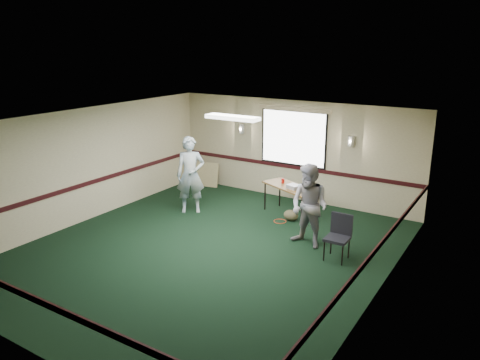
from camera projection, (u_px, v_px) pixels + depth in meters
The scene contains 13 objects.
ground at pixel (207, 250), 9.72m from camera, with size 8.00×8.00×0.00m, color black.
room_shell at pixel (259, 156), 10.99m from camera, with size 8.00×8.02×8.00m.
folding_table at pixel (290, 188), 11.47m from camera, with size 1.64×1.16×0.76m.
projector at pixel (294, 187), 11.27m from camera, with size 0.29×0.24×0.10m, color #9898A0.
game_console at pixel (304, 188), 11.25m from camera, with size 0.19×0.16×0.05m, color white.
red_cup at pixel (283, 181), 11.71m from camera, with size 0.08×0.08×0.12m, color #AB130B.
water_bottle at pixel (299, 188), 11.00m from camera, with size 0.05×0.05×0.18m, color #84BBD9.
duffel_bag at pixel (291, 215), 11.32m from camera, with size 0.37×0.28×0.26m, color #403F24.
cable_coil at pixel (280, 221), 11.27m from camera, with size 0.31×0.31×0.02m, color #B93817.
folded_table at pixel (196, 173), 14.07m from camera, with size 1.40×0.06×0.72m, color tan.
conference_chair at pixel (339, 233), 9.24m from camera, with size 0.45×0.47×0.91m.
person_left at pixel (190, 175), 11.68m from camera, with size 0.71×0.46×1.94m, color #426992.
person_right at pixel (309, 206), 9.70m from camera, with size 0.86×0.67×1.77m, color #7280B2.
Camera 1 is at (5.32, -7.17, 4.16)m, focal length 35.00 mm.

